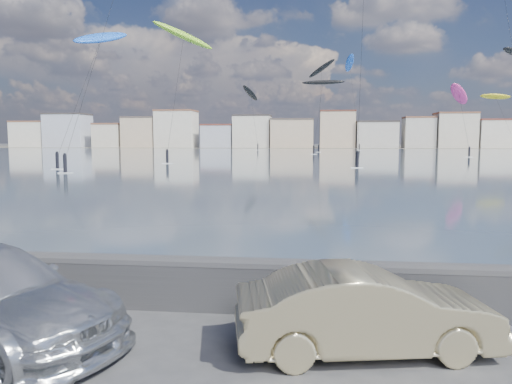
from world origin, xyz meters
The scene contains 14 objects.
ground centered at (0.00, 0.00, 0.00)m, with size 700.00×700.00×0.00m, color #333335.
bay_water centered at (0.00, 91.50, 0.01)m, with size 500.00×177.00×0.00m, color #445269.
far_shore_strip centered at (0.00, 200.00, 0.01)m, with size 500.00×60.00×0.00m, color #4C473D.
seawall centered at (0.00, 2.70, 0.58)m, with size 400.00×0.36×1.08m.
far_buildings centered at (1.31, 186.00, 6.03)m, with size 240.79×13.26×14.60m.
car_champagne centered at (3.06, 1.09, 0.67)m, with size 1.41×4.05×1.34m, color #C3B385.
kitesurfer_1 centered at (-16.91, 66.66, 18.25)m, with size 9.18×12.57×20.66m.
kitesurfer_3 centered at (-17.87, 151.85, 17.59)m, with size 6.90×14.29×20.38m.
kitesurfer_4 centered at (13.26, 157.70, 27.14)m, with size 4.94×16.25×30.37m.
kitesurfer_6 centered at (32.54, 104.16, 12.61)m, with size 6.78×19.26×15.44m.
kitesurfer_7 centered at (4.07, 131.11, 21.90)m, with size 8.25×12.86×24.81m.
kitesurfer_8 centered at (-25.71, 57.73, 16.40)m, with size 6.18×17.29×18.69m.
kitesurfer_10 centered at (4.17, 112.83, 16.39)m, with size 10.74×12.05×17.35m.
kitesurfer_12 centered at (54.73, 147.73, 15.53)m, with size 9.99×14.17×16.87m.
Camera 1 is at (2.22, -6.57, 3.33)m, focal length 35.00 mm.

